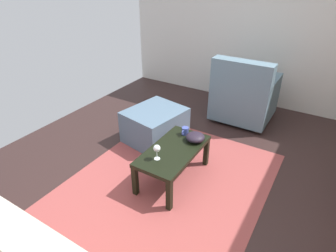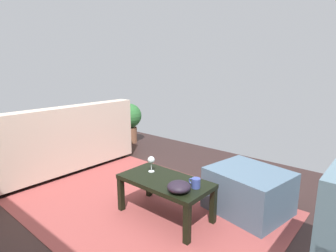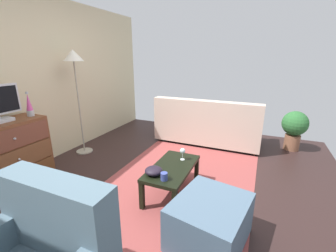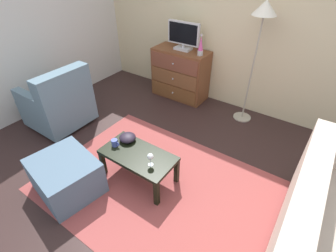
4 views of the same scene
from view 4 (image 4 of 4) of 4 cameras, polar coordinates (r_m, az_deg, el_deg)
ground_plane at (r=3.18m, az=-3.27°, el=-10.21°), size 5.51×4.68×0.05m
wall_accent_rear at (r=4.17m, az=15.05°, el=21.20°), size 5.51×0.12×2.54m
wall_plain_left at (r=4.37m, az=-32.75°, el=17.63°), size 0.12×4.68×2.54m
area_rug at (r=2.97m, az=-2.52°, el=-13.73°), size 2.60×1.90×0.01m
dresser at (r=4.48m, az=2.87°, el=11.99°), size 0.97×0.49×0.87m
tv at (r=4.26m, az=3.62°, el=20.24°), size 0.57×0.18×0.45m
lava_lamp at (r=4.06m, az=7.61°, el=17.92°), size 0.09×0.09×0.33m
coffee_table at (r=2.86m, az=-6.94°, el=-7.27°), size 0.87×0.45×0.38m
wine_glass at (r=2.60m, az=-4.14°, el=-7.18°), size 0.07×0.07×0.16m
mug at (r=2.95m, az=-12.25°, el=-3.83°), size 0.11×0.08×0.08m
bowl_decorative at (r=2.99m, az=-9.39°, el=-2.66°), size 0.20×0.20×0.09m
couch_large at (r=2.51m, az=32.45°, el=-22.69°), size 0.85×1.98×0.89m
armchair at (r=4.03m, az=-23.92°, el=4.75°), size 0.80×0.80×0.95m
ottoman at (r=3.01m, az=-22.58°, el=-10.68°), size 0.80×0.72×0.42m
standing_lamp at (r=3.64m, az=21.14°, el=21.80°), size 0.32×0.32×1.75m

